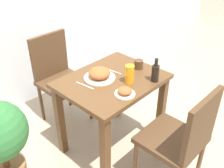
{
  "coord_description": "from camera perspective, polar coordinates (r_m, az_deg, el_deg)",
  "views": [
    {
      "loc": [
        -1.32,
        -1.25,
        1.81
      ],
      "look_at": [
        0.0,
        0.0,
        0.68
      ],
      "focal_mm": 42.0,
      "sensor_mm": 36.0,
      "label": 1
    }
  ],
  "objects": [
    {
      "name": "chair_near",
      "position": [
        1.94,
        14.99,
        -11.19
      ],
      "size": [
        0.42,
        0.42,
        0.91
      ],
      "rotation": [
        0.0,
        0.0,
        3.14
      ],
      "color": "#4C331E",
      "rests_on": "ground_plane"
    },
    {
      "name": "food_plate",
      "position": [
        2.1,
        -2.75,
        2.17
      ],
      "size": [
        0.26,
        0.26,
        0.09
      ],
      "color": "beige",
      "rests_on": "dining_table"
    },
    {
      "name": "ground_plane",
      "position": [
        2.57,
        0.0,
        -13.0
      ],
      "size": [
        16.0,
        16.0,
        0.0
      ],
      "primitive_type": "plane",
      "color": "tan"
    },
    {
      "name": "sauce_bottle",
      "position": [
        2.08,
        9.42,
        2.53
      ],
      "size": [
        0.06,
        0.06,
        0.2
      ],
      "color": "black",
      "rests_on": "dining_table"
    },
    {
      "name": "spoon_utensil",
      "position": [
        2.22,
        0.19,
        2.81
      ],
      "size": [
        0.03,
        0.17,
        0.0
      ],
      "rotation": [
        0.0,
        0.0,
        1.72
      ],
      "color": "silver",
      "rests_on": "dining_table"
    },
    {
      "name": "juice_glass",
      "position": [
        2.03,
        3.84,
        2.14
      ],
      "size": [
        0.07,
        0.07,
        0.15
      ],
      "color": "orange",
      "rests_on": "dining_table"
    },
    {
      "name": "fork_utensil",
      "position": [
        2.03,
        -5.9,
        -0.34
      ],
      "size": [
        0.03,
        0.18,
        0.0
      ],
      "rotation": [
        0.0,
        0.0,
        1.7
      ],
      "color": "silver",
      "rests_on": "dining_table"
    },
    {
      "name": "dining_table",
      "position": [
        2.19,
        0.0,
        -2.07
      ],
      "size": [
        0.82,
        0.65,
        0.73
      ],
      "color": "brown",
      "rests_on": "ground_plane"
    },
    {
      "name": "drink_cup",
      "position": [
        2.27,
        5.82,
        4.29
      ],
      "size": [
        0.08,
        0.08,
        0.08
      ],
      "color": "#4C331E",
      "rests_on": "dining_table"
    },
    {
      "name": "chair_far",
      "position": [
        2.66,
        -11.64,
        2.07
      ],
      "size": [
        0.42,
        0.42,
        0.91
      ],
      "color": "#4C331E",
      "rests_on": "ground_plane"
    },
    {
      "name": "side_plate",
      "position": [
        1.91,
        2.82,
        -1.72
      ],
      "size": [
        0.15,
        0.15,
        0.06
      ],
      "color": "beige",
      "rests_on": "dining_table"
    }
  ]
}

